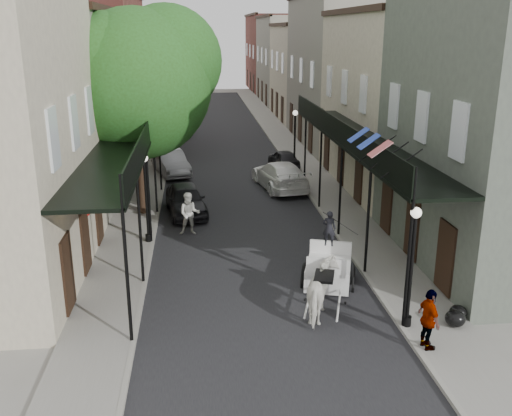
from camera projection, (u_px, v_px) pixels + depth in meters
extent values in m
plane|color=gray|center=(263.00, 305.00, 18.60)|extent=(140.00, 140.00, 0.00)
cube|color=black|center=(228.00, 165.00, 37.57)|extent=(8.00, 90.00, 0.01)
cube|color=gray|center=(151.00, 166.00, 37.05)|extent=(2.20, 90.00, 0.12)
cube|color=gray|center=(302.00, 163.00, 38.05)|extent=(2.20, 90.00, 0.12)
cube|color=beige|center=(110.00, 74.00, 44.62)|extent=(5.00, 80.00, 10.50)
cube|color=slate|center=(325.00, 72.00, 46.34)|extent=(5.00, 80.00, 10.50)
cube|color=black|center=(123.00, 145.00, 23.54)|extent=(2.20, 18.00, 0.12)
cube|color=black|center=(148.00, 133.00, 23.49)|extent=(0.06, 18.00, 1.00)
cylinder|color=black|center=(127.00, 276.00, 15.67)|extent=(0.10, 0.10, 4.00)
cylinder|color=black|center=(149.00, 195.00, 23.26)|extent=(0.10, 0.10, 4.00)
cylinder|color=black|center=(160.00, 154.00, 30.84)|extent=(0.10, 0.10, 4.00)
cube|color=black|center=(359.00, 141.00, 24.54)|extent=(2.20, 18.00, 0.12)
cube|color=black|center=(336.00, 130.00, 24.28)|extent=(0.06, 18.00, 1.00)
cylinder|color=black|center=(408.00, 264.00, 16.46)|extent=(0.10, 0.10, 4.00)
cylinder|color=black|center=(340.00, 190.00, 24.05)|extent=(0.10, 0.10, 4.00)
cylinder|color=black|center=(305.00, 151.00, 31.64)|extent=(0.10, 0.10, 4.00)
cylinder|color=#382619|center=(141.00, 156.00, 26.75)|extent=(0.44, 0.44, 5.60)
sphere|color=#244C18|center=(137.00, 84.00, 25.76)|extent=(6.80, 6.80, 6.80)
sphere|color=#244C18|center=(167.00, 61.00, 26.17)|extent=(5.10, 5.10, 5.10)
cylinder|color=#382619|center=(159.00, 117.00, 40.11)|extent=(0.44, 0.44, 5.04)
sphere|color=#244C18|center=(156.00, 75.00, 39.23)|extent=(6.00, 6.00, 6.00)
sphere|color=#244C18|center=(174.00, 61.00, 39.65)|extent=(4.50, 4.50, 4.50)
cylinder|color=black|center=(406.00, 321.00, 17.03)|extent=(0.28, 0.28, 0.30)
cylinder|color=black|center=(411.00, 273.00, 16.56)|extent=(0.12, 0.12, 3.40)
sphere|color=white|center=(416.00, 213.00, 16.01)|extent=(0.32, 0.32, 0.32)
cylinder|color=black|center=(149.00, 238.00, 23.80)|extent=(0.28, 0.28, 0.30)
cylinder|color=black|center=(147.00, 202.00, 23.34)|extent=(0.12, 0.12, 3.40)
sphere|color=white|center=(144.00, 158.00, 22.78)|extent=(0.32, 0.32, 0.32)
cylinder|color=black|center=(294.00, 167.00, 36.00)|extent=(0.28, 0.28, 0.30)
cylinder|color=black|center=(295.00, 143.00, 35.54)|extent=(0.12, 0.12, 3.40)
sphere|color=white|center=(295.00, 113.00, 34.98)|extent=(0.32, 0.32, 0.32)
imported|color=white|center=(323.00, 291.00, 17.56)|extent=(1.52, 2.27, 1.76)
torus|color=black|center=(306.00, 258.00, 20.69)|extent=(0.49, 1.35, 1.38)
torus|color=black|center=(355.00, 261.00, 20.37)|extent=(0.49, 1.35, 1.38)
torus|color=black|center=(307.00, 284.00, 19.34)|extent=(0.28, 0.71, 0.72)
torus|color=black|center=(346.00, 287.00, 19.11)|extent=(0.28, 0.71, 0.72)
cube|color=white|center=(330.00, 250.00, 20.19)|extent=(1.99, 2.28, 0.75)
cube|color=white|center=(328.00, 247.00, 18.98)|extent=(1.40, 0.94, 0.13)
cube|color=white|center=(328.00, 241.00, 18.63)|extent=(1.26, 0.48, 0.53)
imported|color=black|center=(329.00, 228.00, 18.78)|extent=(0.50, 0.40, 1.20)
imported|color=beige|center=(190.00, 214.00, 24.71)|extent=(0.94, 0.74, 1.89)
imported|color=gray|center=(153.00, 147.00, 37.91)|extent=(1.43, 1.11, 1.95)
imported|color=gray|center=(429.00, 319.00, 15.59)|extent=(0.54, 1.08, 1.77)
imported|color=black|center=(186.00, 199.00, 27.55)|extent=(2.32, 4.45, 1.45)
imported|color=gray|center=(171.00, 163.00, 35.07)|extent=(2.67, 4.68, 1.46)
imported|color=black|center=(179.00, 128.00, 47.94)|extent=(2.37, 4.57, 1.23)
imported|color=white|center=(280.00, 175.00, 31.91)|extent=(2.99, 5.61, 1.55)
imported|color=black|center=(284.00, 159.00, 36.80)|extent=(1.86, 3.64, 1.19)
ellipsoid|color=black|center=(455.00, 318.00, 16.95)|extent=(0.60, 0.60, 0.51)
ellipsoid|color=black|center=(458.00, 312.00, 17.42)|extent=(0.53, 0.53, 0.42)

